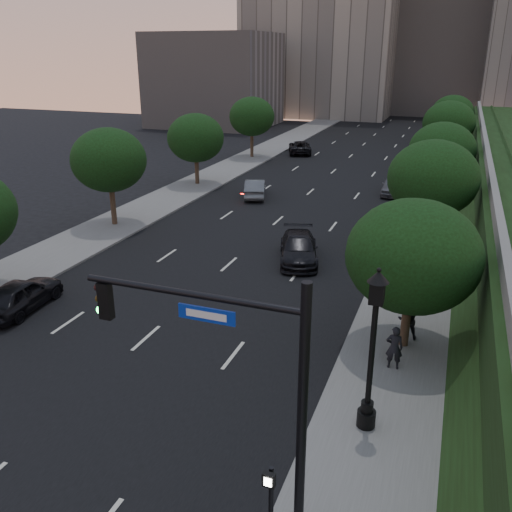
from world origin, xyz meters
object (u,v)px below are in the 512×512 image
at_px(pedestrian_c, 398,263).
at_px(traffic_signal_mast, 257,407).
at_px(sedan_near_right, 299,248).
at_px(sedan_far_right, 394,185).
at_px(sedan_near_left, 21,295).
at_px(sedan_mid_left, 255,188).
at_px(street_lamp, 371,358).
at_px(sedan_far_left, 300,147).
at_px(pedestrian_b, 408,319).
at_px(pedestrian_a, 394,347).

bearing_deg(pedestrian_c, traffic_signal_mast, 90.67).
distance_m(sedan_near_right, sedan_far_right, 17.98).
bearing_deg(sedan_near_right, pedestrian_c, -26.86).
distance_m(sedan_near_left, sedan_mid_left, 23.58).
xyz_separation_m(street_lamp, sedan_far_right, (-2.95, 31.36, -1.85)).
relative_size(sedan_mid_left, pedestrian_c, 2.71).
xyz_separation_m(sedan_near_right, pedestrian_c, (5.67, -0.96, 0.25)).
height_order(sedan_mid_left, pedestrian_c, pedestrian_c).
bearing_deg(sedan_far_right, sedan_near_right, -102.25).
bearing_deg(traffic_signal_mast, street_lamp, 67.62).
distance_m(sedan_far_left, pedestrian_b, 44.10).
bearing_deg(pedestrian_b, sedan_near_right, -66.17).
height_order(sedan_far_left, sedan_far_right, sedan_far_right).
relative_size(sedan_near_left, sedan_far_left, 0.85).
bearing_deg(sedan_far_right, sedan_mid_left, -157.00).
bearing_deg(sedan_far_right, pedestrian_b, -83.75).
distance_m(sedan_near_right, pedestrian_b, 10.07).
xyz_separation_m(traffic_signal_mast, sedan_far_right, (-0.98, 36.14, -2.89)).
height_order(sedan_mid_left, pedestrian_b, pedestrian_b).
bearing_deg(pedestrian_c, sedan_near_right, -4.24).
distance_m(street_lamp, sedan_far_right, 31.55).
xyz_separation_m(street_lamp, sedan_far_left, (-15.70, 47.23, -1.89)).
height_order(traffic_signal_mast, pedestrian_c, traffic_signal_mast).
bearing_deg(sedan_far_left, street_lamp, 89.76).
relative_size(sedan_far_right, pedestrian_c, 2.72).
xyz_separation_m(sedan_mid_left, sedan_far_left, (-2.12, 20.81, -0.02)).
bearing_deg(sedan_near_left, sedan_near_right, -138.75).
bearing_deg(pedestrian_a, sedan_far_right, -88.17).
relative_size(sedan_mid_left, sedan_near_right, 0.89).
height_order(traffic_signal_mast, sedan_far_right, traffic_signal_mast).
height_order(sedan_near_left, pedestrian_b, pedestrian_b).
height_order(sedan_near_left, sedan_far_left, sedan_near_left).
xyz_separation_m(sedan_far_left, pedestrian_c, (15.19, -34.53, 0.26)).
height_order(sedan_far_left, pedestrian_a, pedestrian_a).
height_order(traffic_signal_mast, sedan_far_left, traffic_signal_mast).
bearing_deg(sedan_near_left, traffic_signal_mast, 147.43).
relative_size(street_lamp, sedan_far_left, 1.05).
bearing_deg(sedan_mid_left, pedestrian_b, 107.38).
bearing_deg(sedan_near_left, street_lamp, 165.21).
xyz_separation_m(pedestrian_a, pedestrian_b, (0.26, 2.51, -0.00)).
bearing_deg(pedestrian_a, street_lamp, 79.15).
relative_size(traffic_signal_mast, sedan_near_right, 1.35).
bearing_deg(sedan_near_left, sedan_far_right, -120.11).
bearing_deg(sedan_near_right, sedan_near_left, -151.53).
distance_m(pedestrian_a, pedestrian_b, 2.52).
relative_size(sedan_far_left, sedan_near_right, 1.03).
bearing_deg(street_lamp, sedan_near_left, 169.64).
distance_m(sedan_near_left, sedan_far_right, 31.43).
distance_m(sedan_far_right, pedestrian_c, 18.82).
distance_m(sedan_far_right, pedestrian_b, 25.35).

